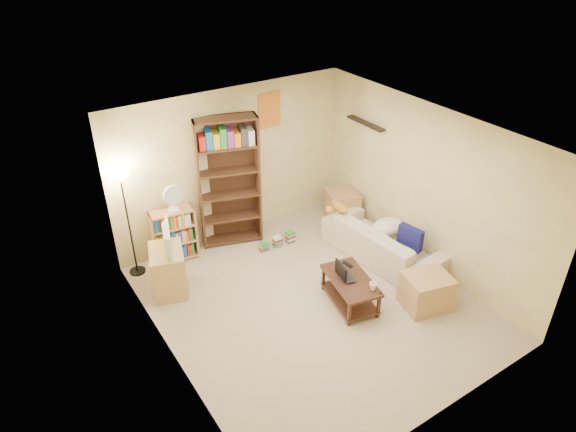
{
  "coord_description": "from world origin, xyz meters",
  "views": [
    {
      "loc": [
        -3.33,
        -4.45,
        4.74
      ],
      "look_at": [
        0.06,
        0.71,
        1.05
      ],
      "focal_mm": 32.0,
      "sensor_mm": 36.0,
      "label": 1
    }
  ],
  "objects": [
    {
      "name": "navy_pillow",
      "position": [
        1.68,
        -0.13,
        0.56
      ],
      "size": [
        0.19,
        0.4,
        0.35
      ],
      "primitive_type": "cube",
      "rotation": [
        0.0,
        0.0,
        1.76
      ],
      "color": "navy",
      "rests_on": "sofa"
    },
    {
      "name": "television",
      "position": [
        -1.54,
        1.36,
        0.88
      ],
      "size": [
        0.73,
        0.48,
        0.39
      ],
      "primitive_type": "imported",
      "rotation": [
        0.0,
        0.0,
        1.26
      ],
      "color": "black",
      "rests_on": "tv_stand"
    },
    {
      "name": "tv_remote",
      "position": [
        0.61,
        0.0,
        0.42
      ],
      "size": [
        0.07,
        0.17,
        0.02
      ],
      "primitive_type": "cube",
      "rotation": [
        0.0,
        0.0,
        0.09
      ],
      "color": "black",
      "rests_on": "coffee_table"
    },
    {
      "name": "tabby_cat",
      "position": [
        1.22,
        1.03,
        0.67
      ],
      "size": [
        0.46,
        0.2,
        0.16
      ],
      "color": "orange",
      "rests_on": "sofa"
    },
    {
      "name": "laptop",
      "position": [
        0.48,
        -0.2,
        0.43
      ],
      "size": [
        0.47,
        0.4,
        0.03
      ],
      "primitive_type": "imported",
      "rotation": [
        0.0,
        0.0,
        1.34
      ],
      "color": "black",
      "rests_on": "coffee_table"
    },
    {
      "name": "tall_bookshelf",
      "position": [
        -0.17,
        2.03,
        1.13
      ],
      "size": [
        1.02,
        0.59,
        2.14
      ],
      "rotation": [
        0.0,
        0.0,
        -0.3
      ],
      "color": "#452A1A",
      "rests_on": "ground"
    },
    {
      "name": "desk_fan",
      "position": [
        -1.11,
        2.01,
        1.1
      ],
      "size": [
        0.31,
        0.17,
        0.43
      ],
      "color": "silver",
      "rests_on": "short_bookshelf"
    },
    {
      "name": "mug",
      "position": [
        0.55,
        -0.61,
        0.46
      ],
      "size": [
        0.18,
        0.18,
        0.1
      ],
      "primitive_type": "imported",
      "rotation": [
        0.0,
        0.0,
        -0.35
      ],
      "color": "white",
      "rests_on": "coffee_table"
    },
    {
      "name": "room",
      "position": [
        0.0,
        0.01,
        1.62
      ],
      "size": [
        4.5,
        4.54,
        2.52
      ],
      "color": "#B8AB8A",
      "rests_on": "ground"
    },
    {
      "name": "floor_lamp",
      "position": [
        -1.8,
        2.05,
        1.31
      ],
      "size": [
        0.28,
        0.28,
        1.64
      ],
      "color": "black",
      "rests_on": "ground"
    },
    {
      "name": "book_stacks",
      "position": [
        0.39,
        1.48,
        0.08
      ],
      "size": [
        0.64,
        0.15,
        0.19
      ],
      "color": "red",
      "rests_on": "ground"
    },
    {
      "name": "end_cabinet",
      "position": [
        1.27,
        -0.9,
        0.25
      ],
      "size": [
        0.71,
        0.64,
        0.5
      ],
      "primitive_type": "cube",
      "rotation": [
        0.0,
        0.0,
        -0.25
      ],
      "color": "tan",
      "rests_on": "ground"
    },
    {
      "name": "tv_stand",
      "position": [
        -1.54,
        1.36,
        0.34
      ],
      "size": [
        0.63,
        0.75,
        0.69
      ],
      "primitive_type": "cube",
      "rotation": [
        0.0,
        0.0,
        -0.31
      ],
      "color": "tan",
      "rests_on": "ground"
    },
    {
      "name": "short_bookshelf",
      "position": [
        -1.16,
        2.05,
        0.43
      ],
      "size": [
        0.7,
        0.35,
        0.87
      ],
      "rotation": [
        0.0,
        0.0,
        -0.12
      ],
      "color": "#B07B56",
      "rests_on": "ground"
    },
    {
      "name": "coffee_table",
      "position": [
        0.45,
        -0.28,
        0.26
      ],
      "size": [
        0.7,
        1.02,
        0.41
      ],
      "rotation": [
        0.0,
        0.0,
        -0.21
      ],
      "color": "#3A2216",
      "rests_on": "ground"
    },
    {
      "name": "sofa",
      "position": [
        1.55,
        0.29,
        0.29
      ],
      "size": [
        2.14,
        1.13,
        0.59
      ],
      "primitive_type": "imported",
      "rotation": [
        0.0,
        0.0,
        1.66
      ],
      "color": "beige",
      "rests_on": "ground"
    },
    {
      "name": "side_table",
      "position": [
        1.72,
        1.5,
        0.29
      ],
      "size": [
        0.64,
        0.64,
        0.58
      ],
      "primitive_type": "cube",
      "rotation": [
        0.0,
        0.0,
        -0.33
      ],
      "color": "tan",
      "rests_on": "ground"
    },
    {
      "name": "laptop_screen",
      "position": [
        0.35,
        -0.17,
        0.54
      ],
      "size": [
        0.08,
        0.3,
        0.21
      ],
      "primitive_type": "cube",
      "rotation": [
        0.0,
        0.0,
        -0.21
      ],
      "color": "white",
      "rests_on": "laptop"
    },
    {
      "name": "cream_blanket",
      "position": [
        1.69,
        0.35,
        0.5
      ],
      "size": [
        0.54,
        0.39,
        0.23
      ],
      "primitive_type": "ellipsoid",
      "color": "silver",
      "rests_on": "sofa"
    }
  ]
}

